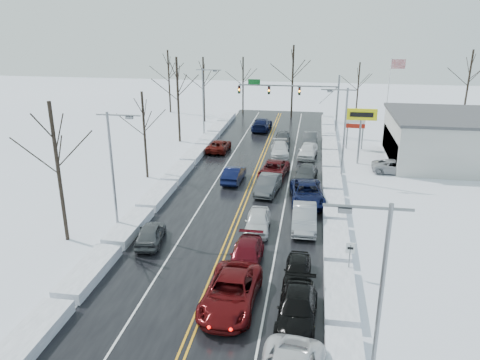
% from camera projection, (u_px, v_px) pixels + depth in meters
% --- Properties ---
extents(ground, '(160.00, 160.00, 0.00)m').
position_uv_depth(ground, '(238.00, 216.00, 37.58)').
color(ground, silver).
rests_on(ground, ground).
extents(road_surface, '(14.00, 84.00, 0.01)m').
position_uv_depth(road_surface, '(242.00, 207.00, 39.44)').
color(road_surface, black).
rests_on(road_surface, ground).
extents(snow_bank_left, '(1.77, 72.00, 0.69)m').
position_uv_depth(snow_bank_left, '(156.00, 201.00, 40.59)').
color(snow_bank_left, white).
rests_on(snow_bank_left, ground).
extents(snow_bank_right, '(1.77, 72.00, 0.69)m').
position_uv_depth(snow_bank_right, '(334.00, 212.00, 38.30)').
color(snow_bank_right, white).
rests_on(snow_bank_right, ground).
extents(traffic_signal_mast, '(13.28, 0.39, 8.00)m').
position_uv_depth(traffic_signal_mast, '(299.00, 94.00, 61.27)').
color(traffic_signal_mast, slate).
rests_on(traffic_signal_mast, ground).
extents(tires_plus_sign, '(3.20, 0.34, 6.00)m').
position_uv_depth(tires_plus_sign, '(361.00, 118.00, 49.21)').
color(tires_plus_sign, slate).
rests_on(tires_plus_sign, ground).
extents(used_vehicles_sign, '(2.20, 0.22, 4.65)m').
position_uv_depth(used_vehicles_sign, '(356.00, 122.00, 55.36)').
color(used_vehicles_sign, slate).
rests_on(used_vehicles_sign, ground).
extents(speed_limit_sign, '(0.55, 0.09, 2.35)m').
position_uv_depth(speed_limit_sign, '(350.00, 253.00, 28.36)').
color(speed_limit_sign, slate).
rests_on(speed_limit_sign, ground).
extents(flagpole, '(1.87, 1.20, 10.00)m').
position_uv_depth(flagpole, '(390.00, 90.00, 61.22)').
color(flagpole, silver).
rests_on(flagpole, ground).
extents(streetlight_se, '(3.20, 0.25, 9.00)m').
position_uv_depth(streetlight_se, '(376.00, 293.00, 17.81)').
color(streetlight_se, slate).
rests_on(streetlight_se, ground).
extents(streetlight_ne, '(3.20, 0.25, 9.00)m').
position_uv_depth(streetlight_ne, '(343.00, 127.00, 43.86)').
color(streetlight_ne, slate).
rests_on(streetlight_ne, ground).
extents(streetlight_sw, '(3.20, 0.25, 9.00)m').
position_uv_depth(streetlight_sw, '(114.00, 163.00, 33.33)').
color(streetlight_sw, slate).
rests_on(streetlight_sw, ground).
extents(streetlight_nw, '(3.20, 0.25, 9.00)m').
position_uv_depth(streetlight_nw, '(205.00, 98.00, 59.38)').
color(streetlight_nw, slate).
rests_on(streetlight_nw, ground).
extents(tree_left_b, '(4.00, 4.00, 10.00)m').
position_uv_depth(tree_left_b, '(55.00, 146.00, 31.39)').
color(tree_left_b, '#2D231C').
rests_on(tree_left_b, ground).
extents(tree_left_c, '(3.40, 3.40, 8.50)m').
position_uv_depth(tree_left_c, '(143.00, 118.00, 44.61)').
color(tree_left_c, '#2D231C').
rests_on(tree_left_c, ground).
extents(tree_left_d, '(4.20, 4.20, 10.50)m').
position_uv_depth(tree_left_d, '(177.00, 83.00, 57.28)').
color(tree_left_d, '#2D231C').
rests_on(tree_left_d, ground).
extents(tree_left_e, '(3.80, 3.80, 9.50)m').
position_uv_depth(tree_left_e, '(203.00, 77.00, 68.61)').
color(tree_left_e, '#2D231C').
rests_on(tree_left_e, ground).
extents(tree_far_a, '(4.00, 4.00, 10.00)m').
position_uv_depth(tree_far_a, '(168.00, 69.00, 75.16)').
color(tree_far_a, '#2D231C').
rests_on(tree_far_a, ground).
extents(tree_far_b, '(3.60, 3.60, 9.00)m').
position_uv_depth(tree_far_b, '(243.00, 74.00, 74.52)').
color(tree_far_b, '#2D231C').
rests_on(tree_far_b, ground).
extents(tree_far_c, '(4.40, 4.40, 11.00)m').
position_uv_depth(tree_far_c, '(293.00, 68.00, 70.99)').
color(tree_far_c, '#2D231C').
rests_on(tree_far_c, ground).
extents(tree_far_d, '(3.40, 3.40, 8.50)m').
position_uv_depth(tree_far_d, '(359.00, 79.00, 71.46)').
color(tree_far_d, '#2D231C').
rests_on(tree_far_d, ground).
extents(tree_far_e, '(4.20, 4.20, 10.50)m').
position_uv_depth(tree_far_e, '(470.00, 72.00, 69.05)').
color(tree_far_e, '#2D231C').
rests_on(tree_far_e, ground).
extents(queued_car_2, '(3.02, 6.21, 1.70)m').
position_uv_depth(queued_car_2, '(231.00, 305.00, 26.08)').
color(queued_car_2, '#500A0C').
rests_on(queued_car_2, ground).
extents(queued_car_3, '(1.99, 4.88, 1.42)m').
position_uv_depth(queued_car_3, '(246.00, 265.00, 30.32)').
color(queued_car_3, '#510A12').
rests_on(queued_car_3, ground).
extents(queued_car_4, '(1.99, 4.53, 1.52)m').
position_uv_depth(queued_car_4, '(258.00, 230.00, 35.15)').
color(queued_car_4, silver).
rests_on(queued_car_4, ground).
extents(queued_car_5, '(2.23, 5.01, 1.60)m').
position_uv_depth(queued_car_5, '(268.00, 193.00, 42.57)').
color(queued_car_5, '#3D3F42').
rests_on(queued_car_5, ground).
extents(queued_car_6, '(3.10, 5.57, 1.47)m').
position_uv_depth(queued_car_6, '(274.00, 176.00, 46.83)').
color(queued_car_6, '#47090C').
rests_on(queued_car_6, ground).
extents(queued_car_7, '(2.45, 5.14, 1.45)m').
position_uv_depth(queued_car_7, '(280.00, 155.00, 53.88)').
color(queued_car_7, silver).
rests_on(queued_car_7, ground).
extents(queued_car_8, '(2.00, 4.64, 1.56)m').
position_uv_depth(queued_car_8, '(282.00, 144.00, 58.60)').
color(queued_car_8, '#46494C').
rests_on(queued_car_8, ground).
extents(queued_car_11, '(2.23, 5.11, 1.46)m').
position_uv_depth(queued_car_11, '(297.00, 320.00, 24.85)').
color(queued_car_11, black).
rests_on(queued_car_11, ground).
extents(queued_car_12, '(1.69, 3.99, 1.35)m').
position_uv_depth(queued_car_12, '(297.00, 279.00, 28.62)').
color(queued_car_12, black).
rests_on(queued_car_12, ground).
extents(queued_car_13, '(1.92, 5.18, 1.69)m').
position_uv_depth(queued_car_13, '(304.00, 228.00, 35.55)').
color(queued_car_13, gray).
rests_on(queued_car_13, ground).
extents(queued_car_14, '(3.39, 6.24, 1.66)m').
position_uv_depth(queued_car_14, '(307.00, 202.00, 40.47)').
color(queued_car_14, black).
rests_on(queued_car_14, ground).
extents(queued_car_15, '(2.49, 4.98, 1.39)m').
position_uv_depth(queued_car_15, '(306.00, 180.00, 45.89)').
color(queued_car_15, '#393C3E').
rests_on(queued_car_15, ground).
extents(queued_car_16, '(2.43, 4.96, 1.63)m').
position_uv_depth(queued_car_16, '(308.00, 157.00, 53.07)').
color(queued_car_16, white).
rests_on(queued_car_16, ground).
extents(queued_car_17, '(1.83, 4.77, 1.55)m').
position_uv_depth(queued_car_17, '(310.00, 145.00, 58.07)').
color(queued_car_17, '#393B3E').
rests_on(queued_car_17, ground).
extents(oncoming_car_0, '(1.82, 4.61, 1.49)m').
position_uv_depth(oncoming_car_0, '(234.00, 181.00, 45.41)').
color(oncoming_car_0, black).
rests_on(oncoming_car_0, ground).
extents(oncoming_car_1, '(2.45, 4.99, 1.36)m').
position_uv_depth(oncoming_car_1, '(219.00, 151.00, 55.45)').
color(oncoming_car_1, '#4F0E0A').
rests_on(oncoming_car_1, ground).
extents(oncoming_car_2, '(2.57, 5.93, 1.70)m').
position_uv_depth(oncoming_car_2, '(262.00, 130.00, 65.57)').
color(oncoming_car_2, black).
rests_on(oncoming_car_2, ground).
extents(oncoming_car_3, '(2.27, 4.42, 1.44)m').
position_uv_depth(oncoming_car_3, '(151.00, 243.00, 33.23)').
color(oncoming_car_3, '#444649').
rests_on(oncoming_car_3, ground).
extents(parked_car_0, '(4.95, 2.45, 1.35)m').
position_uv_depth(parked_car_0, '(395.00, 173.00, 47.81)').
color(parked_car_0, '#A3A5AB').
rests_on(parked_car_0, ground).
extents(parked_car_1, '(2.66, 5.79, 1.64)m').
position_uv_depth(parked_car_1, '(420.00, 166.00, 50.12)').
color(parked_car_1, '#52110B').
rests_on(parked_car_1, ground).
extents(parked_car_2, '(2.03, 5.05, 1.72)m').
position_uv_depth(parked_car_2, '(395.00, 153.00, 54.59)').
color(parked_car_2, black).
rests_on(parked_car_2, ground).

